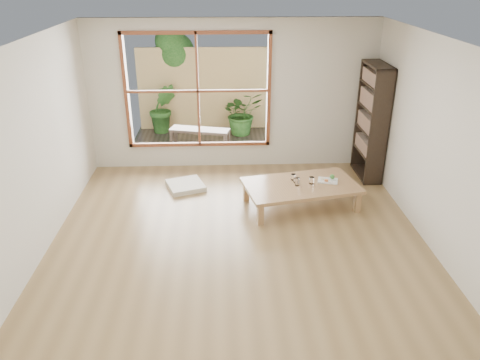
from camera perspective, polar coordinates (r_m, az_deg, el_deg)
The scene contains 15 objects.
ground at distance 6.50m, azimuth -0.25°, elevation -6.54°, with size 5.00×5.00×0.00m, color #997A4C.
low_table at distance 7.13m, azimuth 7.44°, elevation -0.82°, with size 1.84×1.27×0.37m.
floor_cushion at distance 7.82m, azimuth -6.65°, elevation -0.67°, with size 0.56×0.56×0.08m, color beige.
bookshelf at distance 8.22m, azimuth 15.75°, elevation 6.82°, with size 0.31×0.87×1.94m, color black.
glass_tall at distance 7.03m, azimuth 7.01°, elevation -0.22°, with size 0.07×0.07×0.12m, color silver.
glass_mid at distance 7.12m, azimuth 8.72°, elevation -0.05°, with size 0.08×0.08×0.11m, color silver.
glass_short at distance 7.22m, azimuth 6.51°, elevation 0.36°, with size 0.07×0.07×0.09m, color silver.
glass_small at distance 7.14m, azimuth 6.76°, elevation -0.02°, with size 0.06×0.06×0.07m, color silver.
food_tray at distance 7.27m, azimuth 10.75°, elevation 0.05°, with size 0.34×0.28×0.09m.
deck at distance 9.72m, azimuth -4.58°, elevation 4.37°, with size 2.80×2.00×0.05m, color #322D24.
garden_bench at distance 9.42m, azimuth -4.93°, elevation 5.87°, with size 1.23×0.62×0.38m.
bamboo_fence at distance 10.41m, azimuth -4.57°, elevation 10.95°, with size 2.80×0.06×1.80m, color tan.
shrub_right at distance 10.09m, azimuth 0.25°, elevation 8.18°, with size 0.84×0.73×0.94m, color #366525.
shrub_left at distance 10.32m, azimuth -9.38°, elevation 8.63°, with size 0.59×0.48×1.07m, color #366525.
garden_tree at distance 10.61m, azimuth -8.44°, elevation 15.03°, with size 1.04×0.85×2.22m.
Camera 1 is at (-0.20, -5.55, 3.38)m, focal length 35.00 mm.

